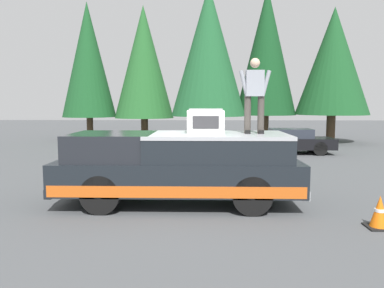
{
  "coord_description": "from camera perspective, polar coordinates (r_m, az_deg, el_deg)",
  "views": [
    {
      "loc": [
        -8.41,
        -0.48,
        2.33
      ],
      "look_at": [
        0.75,
        -0.23,
        1.35
      ],
      "focal_mm": 35.58,
      "sensor_mm": 36.0,
      "label": 1
    }
  ],
  "objects": [
    {
      "name": "compressor_unit",
      "position": [
        8.81,
        2.06,
        3.47
      ],
      "size": [
        0.65,
        0.84,
        0.56
      ],
      "color": "silver",
      "rests_on": "pickup_truck"
    },
    {
      "name": "conifer_left",
      "position": [
        24.42,
        11.1,
        13.43
      ],
      "size": [
        3.71,
        3.71,
        9.4
      ],
      "color": "#4C3826",
      "rests_on": "ground"
    },
    {
      "name": "conifer_center_right",
      "position": [
        24.82,
        -7.25,
        12.05
      ],
      "size": [
        3.76,
        3.76,
        8.47
      ],
      "color": "#4C3826",
      "rests_on": "ground"
    },
    {
      "name": "traffic_cone",
      "position": [
        8.04,
        26.31,
        -9.24
      ],
      "size": [
        0.47,
        0.47,
        0.62
      ],
      "color": "black",
      "rests_on": "ground"
    },
    {
      "name": "parked_car_black",
      "position": [
        18.34,
        14.29,
        0.43
      ],
      "size": [
        1.64,
        4.1,
        1.16
      ],
      "color": "black",
      "rests_on": "ground"
    },
    {
      "name": "conifer_far_left",
      "position": [
        24.33,
        20.42,
        11.51
      ],
      "size": [
        4.26,
        4.26,
        7.94
      ],
      "color": "#4C3826",
      "rests_on": "ground"
    },
    {
      "name": "ground_plane",
      "position": [
        8.74,
        -1.67,
        -9.36
      ],
      "size": [
        90.0,
        90.0,
        0.0
      ],
      "primitive_type": "plane",
      "color": "#4C4F51"
    },
    {
      "name": "conifer_right",
      "position": [
        25.91,
        -15.31,
        12.03
      ],
      "size": [
        3.43,
        3.43,
        8.78
      ],
      "color": "#4C3826",
      "rests_on": "ground"
    },
    {
      "name": "pickup_truck",
      "position": [
        8.8,
        -2.0,
        -3.43
      ],
      "size": [
        2.01,
        5.54,
        1.65
      ],
      "color": "black",
      "rests_on": "ground"
    },
    {
      "name": "conifer_center_left",
      "position": [
        23.12,
        2.49,
        13.72
      ],
      "size": [
        4.44,
        4.44,
        9.24
      ],
      "color": "#4C3826",
      "rests_on": "ground"
    },
    {
      "name": "person_on_truck_bed",
      "position": [
        8.75,
        9.37,
        7.47
      ],
      "size": [
        0.29,
        0.72,
        1.69
      ],
      "color": "#423D38",
      "rests_on": "pickup_truck"
    }
  ]
}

